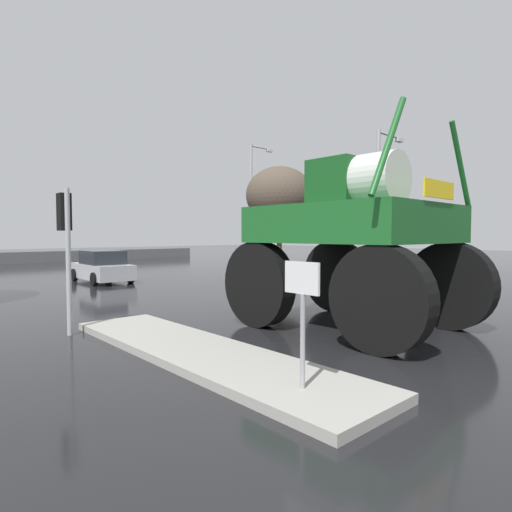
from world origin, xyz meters
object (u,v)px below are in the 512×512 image
object	(u,v)px
oversize_sprayer	(354,238)
sedan_ahead	(102,267)
streetlight_far_right	(253,200)
lane_arrow_sign	(302,301)
streetlight_near_right	(380,197)
traffic_signal_near_left	(65,229)
traffic_signal_near_right	(355,220)
bare_tree_right	(280,196)

from	to	relation	value
oversize_sprayer	sedan_ahead	xyz separation A→B (m)	(-0.52, 14.01, -1.47)
sedan_ahead	streetlight_far_right	world-z (taller)	streetlight_far_right
streetlight_far_right	lane_arrow_sign	bearing A→B (deg)	-129.89
oversize_sprayer	streetlight_near_right	world-z (taller)	streetlight_near_right
streetlight_far_right	traffic_signal_near_left	bearing A→B (deg)	-144.20
streetlight_near_right	traffic_signal_near_left	bearing A→B (deg)	-176.77
streetlight_near_right	lane_arrow_sign	bearing A→B (deg)	-152.10
streetlight_near_right	sedan_ahead	bearing A→B (deg)	135.27
lane_arrow_sign	streetlight_far_right	xyz separation A→B (m)	(14.60, 17.46, 3.28)
oversize_sprayer	traffic_signal_near_right	world-z (taller)	oversize_sprayer
lane_arrow_sign	sedan_ahead	world-z (taller)	lane_arrow_sign
traffic_signal_near_left	traffic_signal_near_right	xyz separation A→B (m)	(11.08, -0.01, 0.47)
oversize_sprayer	bare_tree_right	bearing A→B (deg)	-39.68
traffic_signal_near_right	bare_tree_right	xyz separation A→B (m)	(4.32, 8.52, 1.82)
streetlight_far_right	traffic_signal_near_right	bearing A→B (deg)	-112.17
sedan_ahead	traffic_signal_near_left	world-z (taller)	traffic_signal_near_left
streetlight_near_right	bare_tree_right	distance (m)	7.82
lane_arrow_sign	traffic_signal_near_right	size ratio (longest dim) A/B	0.44
traffic_signal_near_left	oversize_sprayer	bearing A→B (deg)	-36.25
oversize_sprayer	traffic_signal_near_right	xyz separation A→B (m)	(5.67, 3.95, 0.68)
streetlight_far_right	sedan_ahead	bearing A→B (deg)	-173.30
oversize_sprayer	sedan_ahead	size ratio (longest dim) A/B	1.33
lane_arrow_sign	bare_tree_right	distance (m)	20.74
oversize_sprayer	streetlight_near_right	distance (m)	10.18
sedan_ahead	bare_tree_right	world-z (taller)	bare_tree_right
lane_arrow_sign	traffic_signal_near_left	size ratio (longest dim) A/B	0.53
bare_tree_right	streetlight_far_right	bearing A→B (deg)	83.93
lane_arrow_sign	streetlight_near_right	xyz separation A→B (m)	(13.12, 6.95, 2.67)
traffic_signal_near_right	bare_tree_right	bearing A→B (deg)	63.12
traffic_signal_near_right	streetlight_near_right	distance (m)	3.44
lane_arrow_sign	streetlight_far_right	size ratio (longest dim) A/B	0.21
oversize_sprayer	traffic_signal_near_right	bearing A→B (deg)	-56.11
lane_arrow_sign	sedan_ahead	xyz separation A→B (m)	(3.78, 16.20, -0.63)
sedan_ahead	streetlight_near_right	distance (m)	13.55
lane_arrow_sign	oversize_sprayer	size ratio (longest dim) A/B	0.32
traffic_signal_near_right	sedan_ahead	bearing A→B (deg)	121.63
traffic_signal_near_left	lane_arrow_sign	bearing A→B (deg)	-79.85
lane_arrow_sign	bare_tree_right	size ratio (longest dim) A/B	0.27
bare_tree_right	lane_arrow_sign	bearing A→B (deg)	-134.30
traffic_signal_near_left	streetlight_far_right	xyz separation A→B (m)	(15.70, 11.32, 2.23)
oversize_sprayer	traffic_signal_near_right	size ratio (longest dim) A/B	1.40
lane_arrow_sign	streetlight_near_right	world-z (taller)	streetlight_near_right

